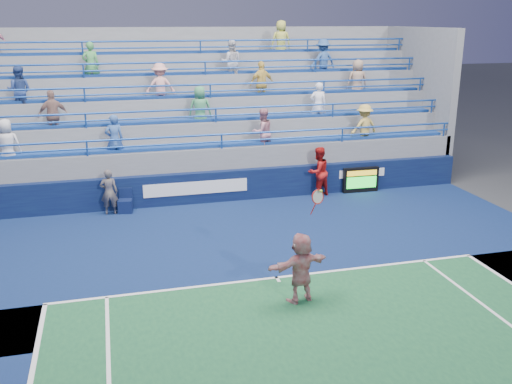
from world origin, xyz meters
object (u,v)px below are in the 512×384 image
object	(u,v)px
judge_chair	(125,205)
tennis_player	(301,268)
serve_speed_board	(361,180)
ball_girl	(318,172)
line_judge	(109,192)

from	to	relation	value
judge_chair	tennis_player	bearing A→B (deg)	-63.93
serve_speed_board	ball_girl	xyz separation A→B (m)	(-1.70, -0.03, 0.43)
tennis_player	line_judge	world-z (taller)	tennis_player
judge_chair	tennis_player	xyz separation A→B (m)	(3.60, -7.36, 0.57)
judge_chair	ball_girl	xyz separation A→B (m)	(6.83, 0.11, 0.65)
tennis_player	ball_girl	bearing A→B (deg)	66.61
judge_chair	line_judge	world-z (taller)	line_judge
line_judge	judge_chair	bearing A→B (deg)	-168.97
serve_speed_board	line_judge	world-z (taller)	line_judge
serve_speed_board	ball_girl	bearing A→B (deg)	-179.02
judge_chair	ball_girl	world-z (taller)	ball_girl
tennis_player	judge_chair	bearing A→B (deg)	116.07
tennis_player	serve_speed_board	bearing A→B (deg)	56.67
serve_speed_board	tennis_player	bearing A→B (deg)	-123.33
serve_speed_board	judge_chair	xyz separation A→B (m)	(-8.53, -0.14, -0.22)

